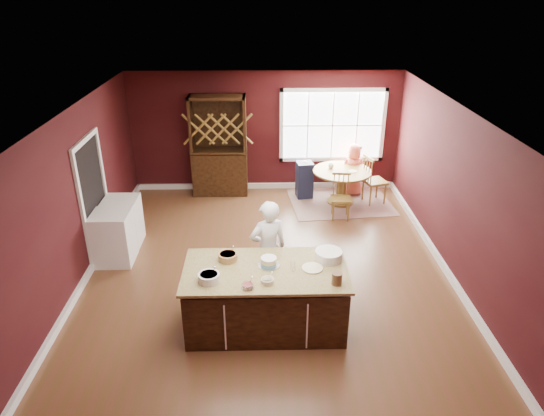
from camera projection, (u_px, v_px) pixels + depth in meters
The scene contains 27 objects.
room_shell at pixel (268, 195), 7.69m from camera, with size 7.00×7.00×7.00m.
window at pixel (332, 125), 10.80m from camera, with size 2.36×0.10×1.66m, color white, non-canonical shape.
doorway at pixel (94, 200), 8.31m from camera, with size 0.08×1.26×2.13m, color white, non-canonical shape.
kitchen_island at pixel (266, 299), 6.72m from camera, with size 2.22×1.16×0.92m.
dining_table at pixel (342, 180), 10.45m from camera, with size 1.26×1.26×0.75m.
baker at pixel (268, 249), 7.26m from camera, with size 0.58×0.38×1.58m, color silver.
layer_cake at pixel (269, 262), 6.58m from camera, with size 0.30×0.30×0.12m, color white, non-canonical shape.
bowl_blue at pixel (209, 278), 6.24m from camera, with size 0.28×0.28×0.11m, color white.
bowl_yellow at pixel (228, 257), 6.71m from camera, with size 0.27×0.27×0.10m, color #90754C.
bowl_pink at pixel (248, 286), 6.11m from camera, with size 0.16×0.16×0.06m, color white.
bowl_olive at pixel (267, 281), 6.21m from camera, with size 0.17×0.17×0.06m, color beige.
drinking_glass at pixel (293, 266), 6.46m from camera, with size 0.07×0.07×0.13m, color silver.
dinner_plate at pixel (312, 268), 6.53m from camera, with size 0.28×0.28×0.02m, color #FCEFBD.
white_tub at pixel (329, 255), 6.73m from camera, with size 0.38×0.38×0.13m, color white.
stoneware_crock at pixel (337, 278), 6.17m from camera, with size 0.13×0.13×0.16m, color brown.
rug at pixel (340, 202), 10.67m from camera, with size 2.15×1.66×0.01m, color brown.
chair_east at pixel (375, 179), 10.46m from camera, with size 0.46×0.43×1.09m, color brown, non-canonical shape.
chair_south at pixel (341, 197), 9.78m from camera, with size 0.40×0.38×0.95m, color brown, non-canonical shape.
chair_north at pixel (348, 167), 11.24m from camera, with size 0.43×0.41×1.02m, color brown, non-canonical shape.
seated_woman at pixel (353, 170), 10.84m from camera, with size 0.58×0.38×1.18m, color #E46050.
high_chair at pixel (304, 179), 10.77m from camera, with size 0.35×0.35×0.85m, color black, non-canonical shape.
toddler at pixel (306, 162), 10.63m from camera, with size 0.18×0.14×0.26m, color #8CA5BF, non-canonical shape.
table_plate at pixel (353, 171), 10.29m from camera, with size 0.20×0.20×0.01m, color beige.
table_cup at pixel (331, 166), 10.46m from camera, with size 0.12×0.12×0.10m, color silver.
hutch at pixel (219, 146), 10.68m from camera, with size 1.22×0.51×2.23m, color #442617.
washer at pixel (113, 238), 8.27m from camera, with size 0.63×0.61×0.91m, color white.
dryer at pixel (123, 221), 8.85m from camera, with size 0.61×0.59×0.89m, color white.
Camera 1 is at (-0.11, -7.04, 4.46)m, focal length 32.00 mm.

